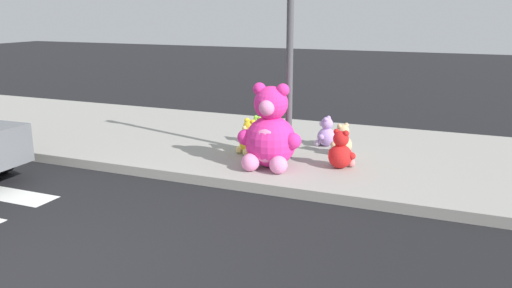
{
  "coord_description": "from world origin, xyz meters",
  "views": [
    {
      "loc": [
        3.73,
        -3.42,
        2.51
      ],
      "look_at": [
        0.77,
        3.6,
        0.55
      ],
      "focal_mm": 36.87,
      "sensor_mm": 36.0,
      "label": 1
    }
  ],
  "objects_px": {
    "plush_yellow": "(249,140)",
    "plush_tan": "(342,142)",
    "plush_pink_large": "(270,134)",
    "plush_red": "(341,152)",
    "plush_lime": "(257,133)",
    "sign_pole": "(290,53)",
    "plush_lavender": "(326,134)"
  },
  "relations": [
    {
      "from": "plush_yellow",
      "to": "plush_tan",
      "type": "bearing_deg",
      "value": 19.93
    },
    {
      "from": "plush_pink_large",
      "to": "plush_red",
      "type": "relative_size",
      "value": 2.15
    },
    {
      "from": "plush_pink_large",
      "to": "plush_red",
      "type": "distance_m",
      "value": 1.12
    },
    {
      "from": "plush_tan",
      "to": "plush_red",
      "type": "relative_size",
      "value": 0.89
    },
    {
      "from": "plush_lime",
      "to": "plush_yellow",
      "type": "distance_m",
      "value": 0.67
    },
    {
      "from": "sign_pole",
      "to": "plush_lavender",
      "type": "height_order",
      "value": "sign_pole"
    },
    {
      "from": "plush_tan",
      "to": "plush_red",
      "type": "bearing_deg",
      "value": -76.79
    },
    {
      "from": "plush_yellow",
      "to": "plush_lime",
      "type": "bearing_deg",
      "value": 101.39
    },
    {
      "from": "sign_pole",
      "to": "plush_tan",
      "type": "xyz_separation_m",
      "value": [
        0.75,
        0.55,
        -1.48
      ]
    },
    {
      "from": "plush_lavender",
      "to": "plush_red",
      "type": "relative_size",
      "value": 0.88
    },
    {
      "from": "plush_pink_large",
      "to": "plush_lime",
      "type": "relative_size",
      "value": 2.55
    },
    {
      "from": "plush_red",
      "to": "plush_yellow",
      "type": "relative_size",
      "value": 1.02
    },
    {
      "from": "plush_pink_large",
      "to": "plush_lime",
      "type": "distance_m",
      "value": 1.5
    },
    {
      "from": "plush_red",
      "to": "plush_yellow",
      "type": "distance_m",
      "value": 1.65
    },
    {
      "from": "sign_pole",
      "to": "plush_lavender",
      "type": "relative_size",
      "value": 6.01
    },
    {
      "from": "plush_lime",
      "to": "sign_pole",
      "type": "bearing_deg",
      "value": -38.99
    },
    {
      "from": "sign_pole",
      "to": "plush_red",
      "type": "xyz_separation_m",
      "value": [
        0.93,
        -0.2,
        -1.46
      ]
    },
    {
      "from": "plush_lime",
      "to": "plush_lavender",
      "type": "xyz_separation_m",
      "value": [
        1.18,
        0.34,
        0.01
      ]
    },
    {
      "from": "plush_yellow",
      "to": "plush_pink_large",
      "type": "bearing_deg",
      "value": -44.94
    },
    {
      "from": "plush_lime",
      "to": "plush_lavender",
      "type": "bearing_deg",
      "value": 15.87
    },
    {
      "from": "plush_lime",
      "to": "plush_red",
      "type": "height_order",
      "value": "plush_red"
    },
    {
      "from": "sign_pole",
      "to": "plush_tan",
      "type": "distance_m",
      "value": 1.75
    },
    {
      "from": "plush_tan",
      "to": "plush_red",
      "type": "distance_m",
      "value": 0.78
    },
    {
      "from": "plush_lavender",
      "to": "plush_red",
      "type": "height_order",
      "value": "plush_red"
    },
    {
      "from": "plush_pink_large",
      "to": "plush_yellow",
      "type": "distance_m",
      "value": 0.91
    },
    {
      "from": "sign_pole",
      "to": "plush_red",
      "type": "bearing_deg",
      "value": -12.36
    },
    {
      "from": "plush_lime",
      "to": "plush_tan",
      "type": "distance_m",
      "value": 1.59
    },
    {
      "from": "sign_pole",
      "to": "plush_yellow",
      "type": "xyz_separation_m",
      "value": [
        -0.7,
        0.02,
        -1.46
      ]
    },
    {
      "from": "plush_pink_large",
      "to": "plush_yellow",
      "type": "relative_size",
      "value": 2.19
    },
    {
      "from": "plush_lavender",
      "to": "plush_red",
      "type": "bearing_deg",
      "value": -64.48
    },
    {
      "from": "plush_lime",
      "to": "plush_red",
      "type": "bearing_deg",
      "value": -26.53
    },
    {
      "from": "sign_pole",
      "to": "plush_tan",
      "type": "bearing_deg",
      "value": 36.39
    }
  ]
}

